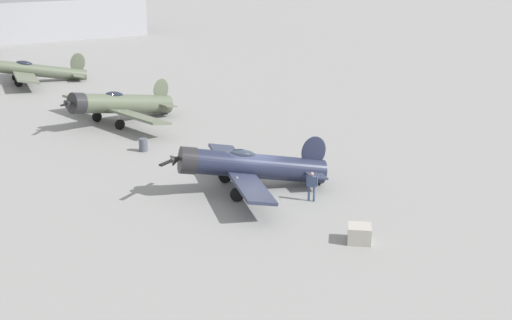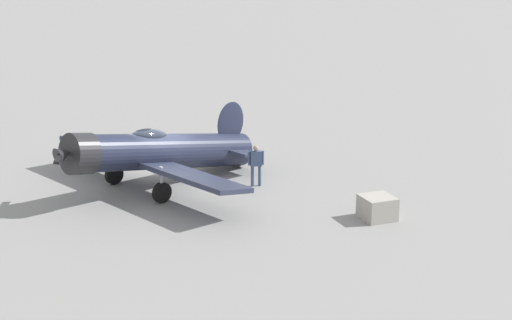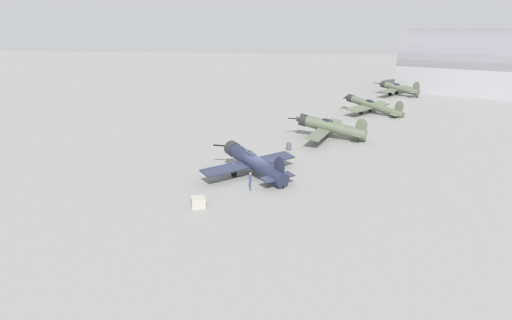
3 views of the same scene
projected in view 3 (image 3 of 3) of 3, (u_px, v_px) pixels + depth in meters
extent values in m
plane|color=gray|center=(256.00, 177.00, 44.42)|extent=(400.00, 400.00, 0.00)
cylinder|color=#1E2338|center=(256.00, 164.00, 44.01)|extent=(7.19, 6.76, 2.77)
cylinder|color=#232326|center=(233.00, 149.00, 46.82)|extent=(1.88, 1.91, 1.67)
cone|color=#232326|center=(229.00, 146.00, 47.28)|extent=(0.91, 0.91, 0.72)
cube|color=black|center=(228.00, 146.00, 47.40)|extent=(3.12, 0.90, 0.42)
ellipsoid|color=black|center=(251.00, 154.00, 44.43)|extent=(1.83, 1.77, 0.95)
cube|color=#282D42|center=(250.00, 163.00, 44.83)|extent=(8.40, 8.96, 0.44)
ellipsoid|color=#1E2338|center=(279.00, 166.00, 41.19)|extent=(1.39, 1.29, 2.06)
cube|color=#282D42|center=(278.00, 177.00, 41.66)|extent=(3.11, 3.25, 0.28)
cylinder|color=#999BA0|center=(234.00, 168.00, 44.35)|extent=(0.14, 0.14, 1.03)
cylinder|color=black|center=(234.00, 173.00, 44.49)|extent=(0.73, 0.69, 0.80)
cylinder|color=#999BA0|center=(259.00, 162.00, 46.24)|extent=(0.14, 0.14, 1.03)
cylinder|color=black|center=(259.00, 167.00, 46.39)|extent=(0.73, 0.69, 0.80)
cylinder|color=black|center=(283.00, 187.00, 41.36)|extent=(0.27, 0.26, 0.28)
cylinder|color=#4C5442|center=(333.00, 128.00, 59.13)|extent=(8.87, 3.45, 2.92)
cylinder|color=#232326|center=(303.00, 120.00, 60.45)|extent=(1.50, 1.84, 1.75)
cone|color=#232326|center=(299.00, 119.00, 60.66)|extent=(0.79, 0.81, 0.76)
cube|color=black|center=(298.00, 119.00, 60.72)|extent=(2.51, 1.56, 0.46)
ellipsoid|color=black|center=(327.00, 121.00, 59.22)|extent=(1.92, 1.15, 0.95)
cube|color=#565E4C|center=(326.00, 129.00, 59.58)|extent=(4.57, 12.95, 0.46)
ellipsoid|color=#4C5442|center=(362.00, 125.00, 57.60)|extent=(1.77, 0.52, 2.07)
cube|color=#565E4C|center=(359.00, 134.00, 58.00)|extent=(1.85, 3.56, 0.28)
cylinder|color=#999BA0|center=(318.00, 133.00, 58.40)|extent=(0.14, 0.14, 1.09)
cylinder|color=black|center=(318.00, 137.00, 58.56)|extent=(0.82, 0.38, 0.80)
cylinder|color=#999BA0|center=(325.00, 128.00, 61.32)|extent=(0.14, 0.14, 1.09)
cylinder|color=black|center=(325.00, 132.00, 61.47)|extent=(0.82, 0.38, 0.80)
cylinder|color=black|center=(365.00, 141.00, 57.98)|extent=(0.30, 0.16, 0.28)
cylinder|color=#4C5442|center=(375.00, 107.00, 75.70)|extent=(9.16, 6.67, 3.03)
cylinder|color=#232326|center=(351.00, 98.00, 78.65)|extent=(1.67, 1.72, 1.46)
cone|color=#232326|center=(347.00, 97.00, 79.05)|extent=(0.84, 0.81, 0.64)
cube|color=black|center=(347.00, 97.00, 79.15)|extent=(1.23, 2.70, 0.24)
ellipsoid|color=black|center=(370.00, 102.00, 76.17)|extent=(1.91, 1.63, 0.97)
cube|color=#565E4C|center=(369.00, 106.00, 76.54)|extent=(7.84, 10.36, 0.54)
ellipsoid|color=#4C5442|center=(399.00, 107.00, 72.76)|extent=(1.60, 1.12, 2.26)
cube|color=#565E4C|center=(397.00, 114.00, 73.23)|extent=(2.80, 3.44, 0.30)
cylinder|color=#999BA0|center=(361.00, 109.00, 75.96)|extent=(0.14, 0.14, 0.99)
cylinder|color=black|center=(361.00, 112.00, 76.10)|extent=(0.78, 0.61, 0.80)
cylinder|color=#999BA0|center=(370.00, 106.00, 78.06)|extent=(0.14, 0.14, 0.99)
cylinder|color=black|center=(370.00, 109.00, 78.21)|extent=(0.78, 0.61, 0.80)
cylinder|color=black|center=(402.00, 117.00, 72.82)|extent=(0.29, 0.24, 0.28)
cylinder|color=#4C5442|center=(400.00, 89.00, 95.07)|extent=(7.63, 5.49, 2.43)
cylinder|color=#232326|center=(384.00, 84.00, 97.38)|extent=(1.67, 1.77, 1.52)
cone|color=#232326|center=(381.00, 84.00, 97.77)|extent=(0.84, 0.83, 0.66)
cube|color=black|center=(380.00, 84.00, 97.87)|extent=(3.25, 0.83, 0.45)
ellipsoid|color=black|center=(397.00, 85.00, 95.40)|extent=(1.91, 1.59, 0.91)
cube|color=#565E4C|center=(396.00, 89.00, 95.75)|extent=(7.85, 10.99, 0.42)
ellipsoid|color=#4C5442|center=(416.00, 86.00, 92.67)|extent=(1.55, 1.04, 2.12)
cube|color=#565E4C|center=(415.00, 92.00, 93.12)|extent=(2.75, 3.46, 0.25)
cylinder|color=#999BA0|center=(390.00, 91.00, 95.07)|extent=(0.14, 0.14, 1.14)
cylinder|color=black|center=(390.00, 94.00, 95.24)|extent=(0.78, 0.60, 0.80)
cylinder|color=#999BA0|center=(397.00, 90.00, 97.28)|extent=(0.14, 0.14, 1.14)
cylinder|color=black|center=(397.00, 93.00, 97.44)|extent=(0.78, 0.60, 0.80)
cylinder|color=black|center=(418.00, 97.00, 92.98)|extent=(0.29, 0.23, 0.28)
cylinder|color=#384766|center=(251.00, 186.00, 40.72)|extent=(0.13, 0.13, 0.86)
cylinder|color=#384766|center=(250.00, 185.00, 41.01)|extent=(0.13, 0.13, 0.86)
cube|color=#384766|center=(250.00, 178.00, 40.65)|extent=(0.35, 0.51, 0.61)
sphere|color=gray|center=(250.00, 174.00, 40.53)|extent=(0.23, 0.23, 0.23)
cylinder|color=#384766|center=(251.00, 179.00, 40.38)|extent=(0.09, 0.09, 0.57)
cylinder|color=#384766|center=(250.00, 177.00, 40.92)|extent=(0.09, 0.09, 0.57)
cube|color=#9E998E|center=(198.00, 202.00, 37.12)|extent=(1.50, 1.49, 0.84)
cylinder|color=#474C56|center=(289.00, 146.00, 54.02)|extent=(0.60, 0.60, 0.90)
torus|color=#474C56|center=(289.00, 145.00, 53.97)|extent=(0.63, 0.63, 0.04)
torus|color=#474C56|center=(289.00, 148.00, 54.08)|extent=(0.63, 0.63, 0.04)
cube|color=#939399|center=(476.00, 80.00, 98.84)|extent=(34.46, 28.03, 5.64)
cylinder|color=slate|center=(478.00, 67.00, 98.03)|extent=(34.46, 28.03, 16.00)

